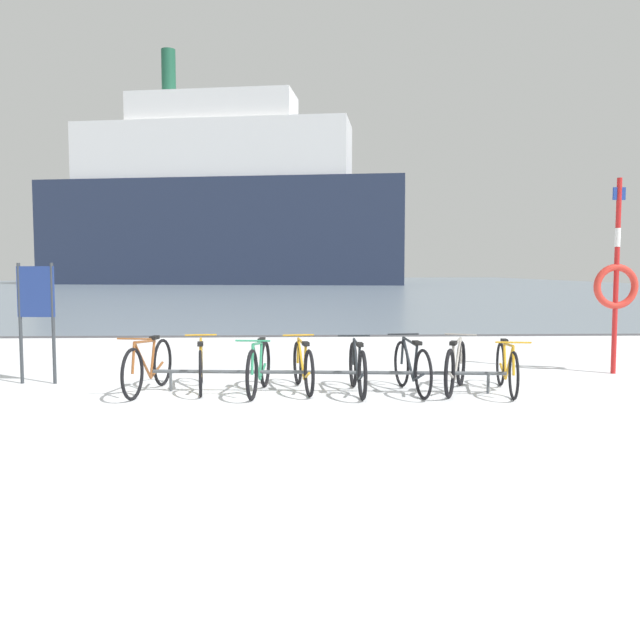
# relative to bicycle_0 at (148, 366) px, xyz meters

# --- Properties ---
(ground) EXTENTS (80.00, 132.00, 0.08)m
(ground) POSITION_rel_bicycle_0_xyz_m (1.50, 51.47, -0.41)
(ground) COLOR white
(bike_rack) EXTENTS (4.87, 0.45, 0.31)m
(bike_rack) POSITION_rel_bicycle_0_xyz_m (2.48, -0.09, -0.10)
(bike_rack) COLOR #4C5156
(bike_rack) RESTS_ON ground
(bicycle_0) EXTENTS (0.47, 1.76, 0.81)m
(bicycle_0) POSITION_rel_bicycle_0_xyz_m (0.00, 0.00, 0.00)
(bicycle_0) COLOR black
(bicycle_0) RESTS_ON ground
(bicycle_1) EXTENTS (0.46, 1.68, 0.75)m
(bicycle_1) POSITION_rel_bicycle_0_xyz_m (0.70, 0.18, -0.02)
(bicycle_1) COLOR black
(bicycle_1) RESTS_ON ground
(bicycle_2) EXTENTS (0.46, 1.64, 0.78)m
(bicycle_2) POSITION_rel_bicycle_0_xyz_m (1.53, -0.12, -0.01)
(bicycle_2) COLOR black
(bicycle_2) RESTS_ON ground
(bicycle_3) EXTENTS (0.46, 1.62, 0.75)m
(bicycle_3) POSITION_rel_bicycle_0_xyz_m (2.14, 0.08, -0.02)
(bicycle_3) COLOR black
(bicycle_3) RESTS_ON ground
(bicycle_4) EXTENTS (0.46, 1.62, 0.77)m
(bicycle_4) POSITION_rel_bicycle_0_xyz_m (2.88, -0.16, -0.02)
(bicycle_4) COLOR black
(bicycle_4) RESTS_ON ground
(bicycle_5) EXTENTS (0.46, 1.62, 0.79)m
(bicycle_5) POSITION_rel_bicycle_0_xyz_m (3.63, -0.16, -0.01)
(bicycle_5) COLOR black
(bicycle_5) RESTS_ON ground
(bicycle_6) EXTENTS (0.73, 1.55, 0.77)m
(bicycle_6) POSITION_rel_bicycle_0_xyz_m (4.26, -0.10, -0.02)
(bicycle_6) COLOR black
(bicycle_6) RESTS_ON ground
(bicycle_7) EXTENTS (0.46, 1.69, 0.76)m
(bicycle_7) POSITION_rel_bicycle_0_xyz_m (4.95, -0.19, -0.02)
(bicycle_7) COLOR black
(bicycle_7) RESTS_ON ground
(info_sign) EXTENTS (0.55, 0.09, 1.80)m
(info_sign) POSITION_rel_bicycle_0_xyz_m (-1.80, 0.80, 0.84)
(info_sign) COLOR #33383D
(info_sign) RESTS_ON ground
(rescue_post) EXTENTS (0.74, 0.11, 3.16)m
(rescue_post) POSITION_rel_bicycle_0_xyz_m (7.23, 1.37, 1.14)
(rescue_post) COLOR red
(rescue_post) RESTS_ON ground
(ferry_ship) EXTENTS (40.74, 15.22, 25.65)m
(ferry_ship) POSITION_rel_bicycle_0_xyz_m (-5.93, 65.01, 8.24)
(ferry_ship) COLOR #232D47
(ferry_ship) RESTS_ON ground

